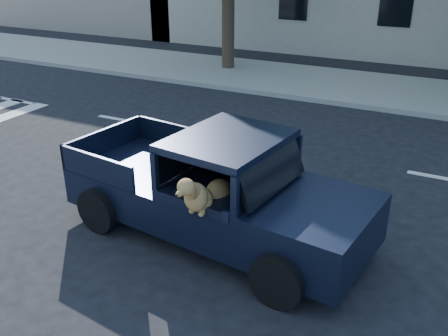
# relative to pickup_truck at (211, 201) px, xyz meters

# --- Properties ---
(ground) EXTENTS (120.00, 120.00, 0.00)m
(ground) POSITION_rel_pickup_truck_xyz_m (-0.73, 0.50, -0.58)
(ground) COLOR black
(ground) RESTS_ON ground
(far_sidewalk) EXTENTS (60.00, 4.00, 0.15)m
(far_sidewalk) POSITION_rel_pickup_truck_xyz_m (-0.73, 9.70, -0.51)
(far_sidewalk) COLOR gray
(far_sidewalk) RESTS_ON ground
(lane_stripes) EXTENTS (21.60, 0.14, 0.01)m
(lane_stripes) POSITION_rel_pickup_truck_xyz_m (1.27, 3.90, -0.58)
(lane_stripes) COLOR silver
(lane_stripes) RESTS_ON ground
(pickup_truck) EXTENTS (5.03, 2.76, 1.73)m
(pickup_truck) POSITION_rel_pickup_truck_xyz_m (0.00, 0.00, 0.00)
(pickup_truck) COLOR black
(pickup_truck) RESTS_ON ground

